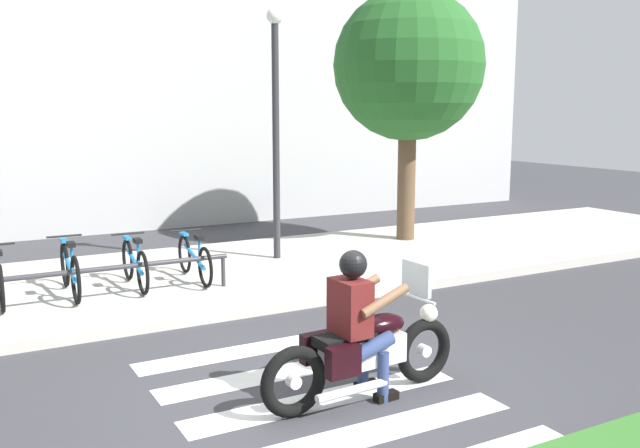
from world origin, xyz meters
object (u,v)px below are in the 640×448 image
object	(u,v)px
motorcycle	(364,351)
bicycle_4	(194,258)
bike_rack	(77,274)
street_lamp	(276,113)
bicycle_3	(135,264)
rider	(357,315)
bicycle_2	(70,270)
tree_near_rack	(409,67)

from	to	relation	value
motorcycle	bicycle_4	size ratio (longest dim) A/B	1.32
bike_rack	street_lamp	distance (m)	4.38
bicycle_3	bicycle_4	distance (m)	0.90
motorcycle	street_lamp	world-z (taller)	street_lamp
rider	street_lamp	xyz separation A→B (m)	(1.78, 5.51, 1.81)
bicycle_4	bicycle_2	bearing A→B (deg)	-179.96
bicycle_3	street_lamp	size ratio (longest dim) A/B	0.37
bicycle_2	bicycle_3	bearing A→B (deg)	0.02
rider	bike_rack	bearing A→B (deg)	113.75
bicycle_3	bike_rack	distance (m)	1.06
street_lamp	rider	bearing A→B (deg)	-107.90
bicycle_4	tree_near_rack	size ratio (longest dim) A/B	0.33
bicycle_2	street_lamp	distance (m)	4.26
street_lamp	motorcycle	bearing A→B (deg)	-107.18
bicycle_2	street_lamp	world-z (taller)	street_lamp
motorcycle	tree_near_rack	xyz separation A→B (m)	(4.73, 5.91, 3.06)
bicycle_3	tree_near_rack	size ratio (longest dim) A/B	0.32
bicycle_2	street_lamp	bearing A→B (deg)	13.45
bike_rack	street_lamp	world-z (taller)	street_lamp
bicycle_3	bicycle_4	world-z (taller)	bicycle_3
rider	bicycle_4	distance (m)	4.67
rider	tree_near_rack	distance (m)	8.09
motorcycle	rider	bearing A→B (deg)	-178.96
rider	tree_near_rack	world-z (taller)	tree_near_rack
street_lamp	bicycle_2	bearing A→B (deg)	-166.55
bike_rack	motorcycle	bearing A→B (deg)	-65.34
bicycle_3	bike_rack	bearing A→B (deg)	-148.35
rider	street_lamp	bearing A→B (deg)	72.10
rider	bike_rack	distance (m)	4.49
bicycle_2	bicycle_3	size ratio (longest dim) A/B	1.07
bike_rack	tree_near_rack	xyz separation A→B (m)	(6.62, 1.81, 2.96)
motorcycle	bicycle_4	distance (m)	4.66
tree_near_rack	bicycle_4	bearing A→B (deg)	-165.38
rider	bicycle_2	world-z (taller)	rider
bicycle_3	tree_near_rack	bearing A→B (deg)	12.40
street_lamp	bicycle_4	bearing A→B (deg)	-154.40
bike_rack	tree_near_rack	world-z (taller)	tree_near_rack
bicycle_4	street_lamp	bearing A→B (deg)	25.60
motorcycle	rider	distance (m)	0.38
rider	bicycle_2	xyz separation A→B (m)	(-1.80, 4.66, -0.32)
motorcycle	bicycle_2	distance (m)	5.02
rider	tree_near_rack	bearing A→B (deg)	50.87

